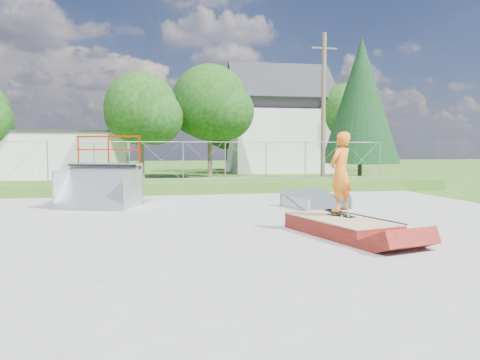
{
  "coord_description": "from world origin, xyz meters",
  "views": [
    {
      "loc": [
        -1.6,
        -11.51,
        2.03
      ],
      "look_at": [
        0.95,
        1.49,
        1.1
      ],
      "focal_mm": 35.0,
      "sensor_mm": 36.0,
      "label": 1
    }
  ],
  "objects_px": {
    "quarter_pipe": "(97,172)",
    "flat_bank_ramp": "(316,200)",
    "grind_box": "(340,227)",
    "skater": "(341,175)"
  },
  "relations": [
    {
      "from": "quarter_pipe",
      "to": "flat_bank_ramp",
      "type": "relative_size",
      "value": 1.32
    },
    {
      "from": "grind_box",
      "to": "flat_bank_ramp",
      "type": "height_order",
      "value": "flat_bank_ramp"
    },
    {
      "from": "quarter_pipe",
      "to": "flat_bank_ramp",
      "type": "distance_m",
      "value": 7.35
    },
    {
      "from": "flat_bank_ramp",
      "to": "quarter_pipe",
      "type": "bearing_deg",
      "value": 154.85
    },
    {
      "from": "quarter_pipe",
      "to": "flat_bank_ramp",
      "type": "height_order",
      "value": "quarter_pipe"
    },
    {
      "from": "quarter_pipe",
      "to": "skater",
      "type": "height_order",
      "value": "quarter_pipe"
    },
    {
      "from": "grind_box",
      "to": "quarter_pipe",
      "type": "distance_m",
      "value": 8.67
    },
    {
      "from": "grind_box",
      "to": "quarter_pipe",
      "type": "height_order",
      "value": "quarter_pipe"
    },
    {
      "from": "quarter_pipe",
      "to": "flat_bank_ramp",
      "type": "bearing_deg",
      "value": 6.14
    },
    {
      "from": "grind_box",
      "to": "skater",
      "type": "bearing_deg",
      "value": 54.34
    }
  ]
}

